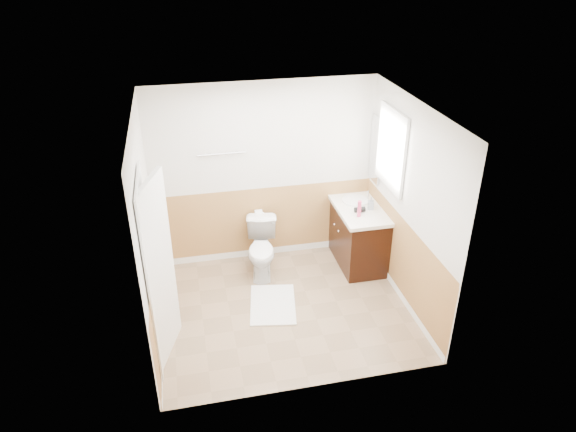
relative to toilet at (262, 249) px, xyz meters
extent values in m
plane|color=#8C7051|center=(0.13, -0.84, -0.36)|extent=(3.00, 3.00, 0.00)
plane|color=white|center=(0.13, -0.84, 2.14)|extent=(3.00, 3.00, 0.00)
plane|color=silver|center=(0.13, 0.46, 0.89)|extent=(3.00, 0.00, 3.00)
plane|color=silver|center=(0.13, -2.14, 0.89)|extent=(3.00, 0.00, 3.00)
plane|color=silver|center=(-1.37, -0.84, 0.89)|extent=(0.00, 3.00, 3.00)
plane|color=silver|center=(1.63, -0.84, 0.89)|extent=(0.00, 3.00, 3.00)
plane|color=#B07C46|center=(0.13, 0.44, 0.14)|extent=(3.00, 0.00, 3.00)
plane|color=#B07C46|center=(0.13, -2.13, 0.14)|extent=(3.00, 0.00, 3.00)
plane|color=#B07C46|center=(-1.36, -0.84, 0.14)|extent=(0.00, 2.60, 2.60)
plane|color=#B07C46|center=(1.62, -0.84, 0.14)|extent=(0.00, 2.60, 2.60)
imported|color=white|center=(0.00, 0.00, 0.00)|extent=(0.52, 0.77, 0.72)
cube|color=white|center=(0.00, -0.75, -0.35)|extent=(0.68, 0.88, 0.02)
cube|color=black|center=(1.34, 0.03, 0.04)|extent=(0.55, 1.10, 0.80)
sphere|color=silver|center=(1.04, -0.07, 0.19)|extent=(0.03, 0.03, 0.03)
sphere|color=silver|center=(1.04, 0.13, 0.19)|extent=(0.03, 0.03, 0.03)
cube|color=white|center=(1.33, 0.03, 0.46)|extent=(0.60, 1.15, 0.05)
cylinder|color=white|center=(1.34, 0.18, 0.50)|extent=(0.36, 0.36, 0.02)
cylinder|color=silver|center=(1.52, 0.18, 0.56)|extent=(0.02, 0.02, 0.14)
cylinder|color=#DA3868|center=(1.24, -0.25, 0.60)|extent=(0.05, 0.05, 0.22)
imported|color=#8C959E|center=(1.46, -0.09, 0.57)|extent=(0.10, 0.10, 0.17)
cylinder|color=black|center=(1.29, -0.14, 0.52)|extent=(0.14, 0.07, 0.07)
cylinder|color=black|center=(1.26, -0.10, 0.49)|extent=(0.03, 0.03, 0.07)
cube|color=silver|center=(1.60, 0.26, 1.19)|extent=(0.02, 0.35, 0.90)
cube|color=white|center=(1.60, -0.26, 1.39)|extent=(0.04, 0.80, 1.00)
cube|color=white|center=(1.61, -0.26, 1.39)|extent=(0.01, 0.70, 0.90)
cube|color=white|center=(-1.27, -1.29, 0.66)|extent=(0.29, 0.78, 2.04)
cube|color=white|center=(-1.35, -1.29, 0.67)|extent=(0.02, 0.92, 2.10)
sphere|color=silver|center=(-1.21, -0.96, 0.59)|extent=(0.06, 0.06, 0.06)
cylinder|color=silver|center=(-0.42, 0.40, 1.24)|extent=(0.62, 0.02, 0.02)
cylinder|color=silver|center=(0.03, 0.38, 0.34)|extent=(0.14, 0.02, 0.02)
cylinder|color=white|center=(0.03, 0.38, 0.34)|extent=(0.10, 0.11, 0.11)
cube|color=white|center=(0.03, 0.38, 0.23)|extent=(0.10, 0.01, 0.16)
camera|label=1|loc=(-0.92, -5.87, 3.69)|focal=32.61mm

